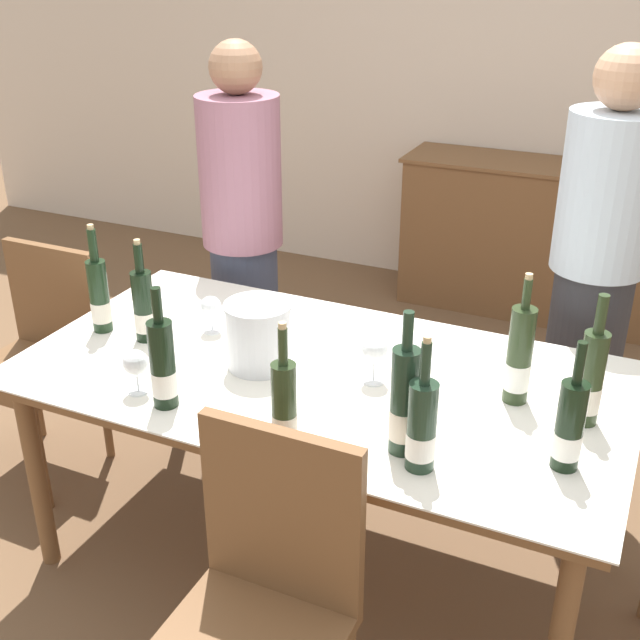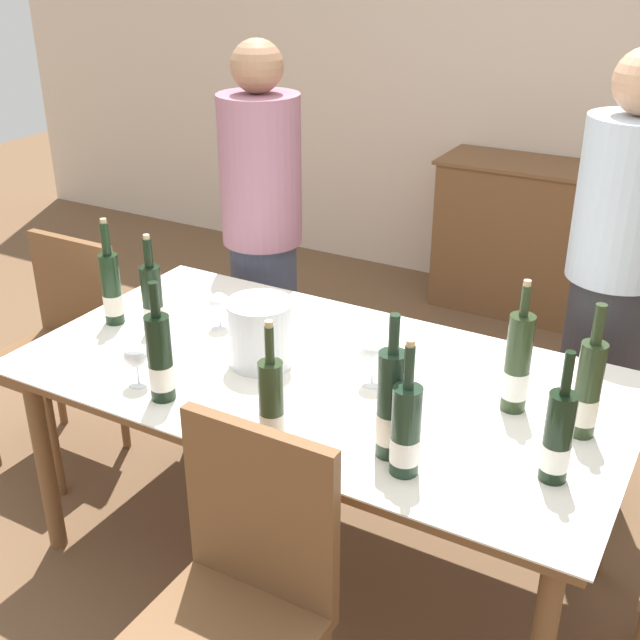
# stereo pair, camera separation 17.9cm
# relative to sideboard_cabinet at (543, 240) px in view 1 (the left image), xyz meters

# --- Properties ---
(ground_plane) EXTENTS (12.00, 12.00, 0.00)m
(ground_plane) POSITION_rel_sideboard_cabinet_xyz_m (-0.27, -2.40, -0.43)
(ground_plane) COLOR brown
(back_wall) EXTENTS (8.00, 0.10, 2.80)m
(back_wall) POSITION_rel_sideboard_cabinet_xyz_m (-0.27, 0.29, 0.97)
(back_wall) COLOR beige
(back_wall) RESTS_ON ground_plane
(sideboard_cabinet) EXTENTS (1.59, 0.46, 0.86)m
(sideboard_cabinet) POSITION_rel_sideboard_cabinet_xyz_m (0.00, 0.00, 0.00)
(sideboard_cabinet) COLOR brown
(sideboard_cabinet) RESTS_ON ground_plane
(dining_table) EXTENTS (1.89, 1.00, 0.74)m
(dining_table) POSITION_rel_sideboard_cabinet_xyz_m (-0.27, -2.40, 0.25)
(dining_table) COLOR brown
(dining_table) RESTS_ON ground_plane
(ice_bucket) EXTENTS (0.21, 0.21, 0.21)m
(ice_bucket) POSITION_rel_sideboard_cabinet_xyz_m (-0.46, -2.44, 0.43)
(ice_bucket) COLOR silver
(ice_bucket) RESTS_ON dining_table
(wine_bottle_0) EXTENTS (0.07, 0.07, 0.39)m
(wine_bottle_0) POSITION_rel_sideboard_cabinet_xyz_m (0.51, -2.34, 0.45)
(wine_bottle_0) COLOR #28381E
(wine_bottle_0) RESTS_ON dining_table
(wine_bottle_1) EXTENTS (0.08, 0.08, 0.40)m
(wine_bottle_1) POSITION_rel_sideboard_cabinet_xyz_m (0.10, -2.69, 0.46)
(wine_bottle_1) COLOR #1E3323
(wine_bottle_1) RESTS_ON dining_table
(wine_bottle_2) EXTENTS (0.07, 0.07, 0.36)m
(wine_bottle_2) POSITION_rel_sideboard_cabinet_xyz_m (0.50, -2.58, 0.43)
(wine_bottle_2) COLOR black
(wine_bottle_2) RESTS_ON dining_table
(wine_bottle_3) EXTENTS (0.07, 0.07, 0.38)m
(wine_bottle_3) POSITION_rel_sideboard_cabinet_xyz_m (-1.07, -2.44, 0.44)
(wine_bottle_3) COLOR black
(wine_bottle_3) RESTS_ON dining_table
(wine_bottle_4) EXTENTS (0.07, 0.07, 0.35)m
(wine_bottle_4) POSITION_rel_sideboard_cabinet_xyz_m (-0.90, -2.43, 0.43)
(wine_bottle_4) COLOR black
(wine_bottle_4) RESTS_ON dining_table
(wine_bottle_5) EXTENTS (0.07, 0.07, 0.37)m
(wine_bottle_5) POSITION_rel_sideboard_cabinet_xyz_m (-0.18, -2.81, 0.44)
(wine_bottle_5) COLOR #28381E
(wine_bottle_5) RESTS_ON dining_table
(wine_bottle_6) EXTENTS (0.07, 0.07, 0.37)m
(wine_bottle_6) POSITION_rel_sideboard_cabinet_xyz_m (-0.60, -2.76, 0.44)
(wine_bottle_6) COLOR black
(wine_bottle_6) RESTS_ON dining_table
(wine_bottle_7) EXTENTS (0.07, 0.07, 0.40)m
(wine_bottle_7) POSITION_rel_sideboard_cabinet_xyz_m (0.31, -2.31, 0.45)
(wine_bottle_7) COLOR #28381E
(wine_bottle_7) RESTS_ON dining_table
(wine_bottle_8) EXTENTS (0.08, 0.08, 0.37)m
(wine_bottle_8) POSITION_rel_sideboard_cabinet_xyz_m (0.16, -2.74, 0.43)
(wine_bottle_8) COLOR #1E3323
(wine_bottle_8) RESTS_ON dining_table
(wine_glass_0) EXTENTS (0.08, 0.08, 0.15)m
(wine_glass_0) POSITION_rel_sideboard_cabinet_xyz_m (-0.10, -2.38, 0.42)
(wine_glass_0) COLOR white
(wine_glass_0) RESTS_ON dining_table
(wine_glass_1) EXTENTS (0.07, 0.07, 0.13)m
(wine_glass_1) POSITION_rel_sideboard_cabinet_xyz_m (-0.73, -2.29, 0.40)
(wine_glass_1) COLOR white
(wine_glass_1) RESTS_ON dining_table
(wine_glass_2) EXTENTS (0.08, 0.08, 0.14)m
(wine_glass_2) POSITION_rel_sideboard_cabinet_xyz_m (-0.71, -2.73, 0.41)
(wine_glass_2) COLOR white
(wine_glass_2) RESTS_ON dining_table
(chair_near_front) EXTENTS (0.42, 0.42, 0.95)m
(chair_near_front) POSITION_rel_sideboard_cabinet_xyz_m (-0.09, -3.12, 0.11)
(chair_near_front) COLOR brown
(chair_near_front) RESTS_ON ground_plane
(chair_left_end) EXTENTS (0.42, 0.42, 0.90)m
(chair_left_end) POSITION_rel_sideboard_cabinet_xyz_m (-1.51, -2.31, 0.09)
(chair_left_end) COLOR brown
(chair_left_end) RESTS_ON ground_plane
(person_host) EXTENTS (0.33, 0.33, 1.63)m
(person_host) POSITION_rel_sideboard_cabinet_xyz_m (-0.96, -1.67, 0.39)
(person_host) COLOR #383F56
(person_host) RESTS_ON ground_plane
(person_guest_left) EXTENTS (0.33, 0.33, 1.67)m
(person_guest_left) POSITION_rel_sideboard_cabinet_xyz_m (0.43, -1.57, 0.41)
(person_guest_left) COLOR #2D2D33
(person_guest_left) RESTS_ON ground_plane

